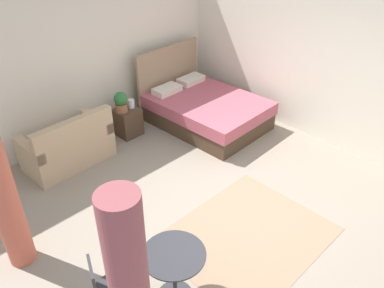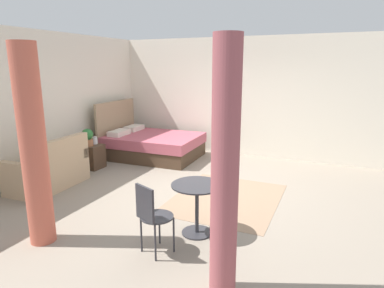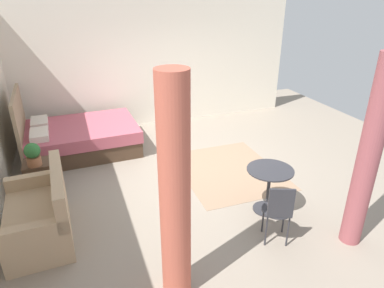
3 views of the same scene
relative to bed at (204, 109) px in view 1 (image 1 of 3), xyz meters
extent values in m
cube|color=gray|center=(-1.60, -2.03, -0.32)|extent=(8.52, 9.72, 0.02)
cube|color=silver|center=(-1.60, 1.33, 1.14)|extent=(8.52, 0.12, 2.90)
cube|color=silver|center=(1.16, -2.03, 1.14)|extent=(0.12, 6.72, 2.90)
cube|color=#93755B|center=(-1.81, -2.54, -0.31)|extent=(2.10, 1.73, 0.01)
cube|color=#473323|center=(0.00, -0.09, -0.15)|extent=(1.63, 2.17, 0.32)
cube|color=#B25160|center=(0.00, -0.09, 0.13)|extent=(1.67, 2.21, 0.24)
cube|color=#997F60|center=(-0.03, 1.00, 0.36)|extent=(1.62, 0.11, 1.35)
cube|color=silver|center=(-0.37, 0.68, 0.30)|extent=(0.57, 0.34, 0.12)
cube|color=silver|center=(0.32, 0.70, 0.30)|extent=(0.57, 0.34, 0.12)
cube|color=tan|center=(-2.62, 0.67, -0.09)|extent=(1.42, 0.85, 0.45)
cube|color=tan|center=(-2.60, 0.35, 0.38)|extent=(1.40, 0.20, 0.50)
cube|color=tan|center=(-1.99, 0.70, 0.23)|extent=(0.17, 0.80, 0.19)
cube|color=tan|center=(-3.24, 0.65, 0.23)|extent=(0.17, 0.80, 0.19)
cube|color=#473323|center=(-1.34, 0.71, -0.05)|extent=(0.42, 0.42, 0.52)
cylinder|color=#935B3D|center=(-1.44, 0.72, 0.28)|extent=(0.22, 0.22, 0.15)
sphere|color=#2D6B33|center=(-1.44, 0.72, 0.46)|extent=(0.25, 0.25, 0.25)
cylinder|color=silver|center=(-1.22, 0.72, 0.29)|extent=(0.12, 0.12, 0.16)
cylinder|color=#2D2D33|center=(-3.13, -2.55, 0.03)|extent=(0.05, 0.05, 0.68)
cylinder|color=#2D2D33|center=(-3.13, -2.55, 0.38)|extent=(0.68, 0.68, 0.02)
cube|color=#2D2D33|center=(-3.90, -2.23, 0.37)|extent=(0.15, 0.31, 0.42)
camera|label=1|loc=(-4.94, -4.66, 3.52)|focal=36.20mm
camera|label=2|loc=(-6.93, -4.15, 1.91)|focal=31.13mm
camera|label=3|loc=(-6.85, 0.02, 2.79)|focal=32.08mm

